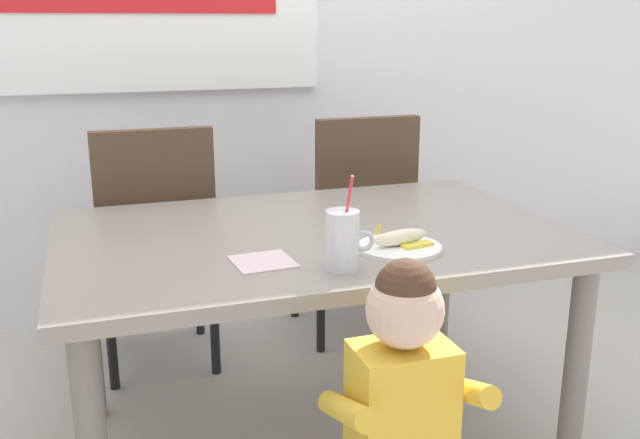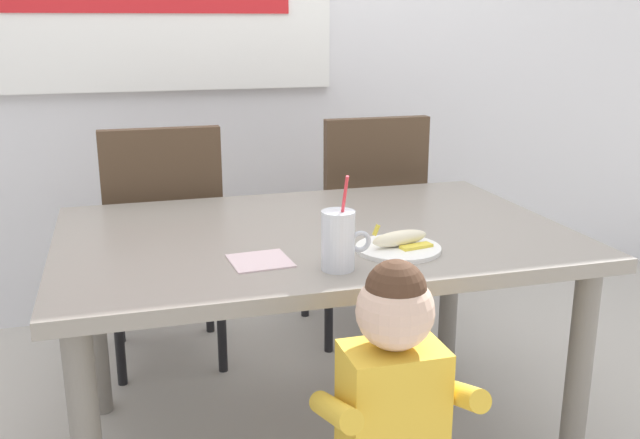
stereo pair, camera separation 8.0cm
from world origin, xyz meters
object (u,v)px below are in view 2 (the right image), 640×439
at_px(snack_plate, 398,249).
at_px(paper_napkin, 260,261).
at_px(toddler_standing, 393,395).
at_px(dining_chair_right, 365,215).
at_px(milk_cup, 339,244).
at_px(dining_table, 314,258).
at_px(dining_chair_left, 164,234).
at_px(peeled_banana, 400,239).

distance_m(snack_plate, paper_napkin, 0.38).
bearing_deg(paper_napkin, toddler_standing, -62.52).
xyz_separation_m(dining_chair_right, milk_cup, (-0.46, -1.08, 0.25)).
height_order(toddler_standing, snack_plate, toddler_standing).
xyz_separation_m(dining_table, snack_plate, (0.17, -0.25, 0.09)).
distance_m(dining_chair_left, toddler_standing, 1.38).
xyz_separation_m(dining_chair_left, milk_cup, (0.37, -1.03, 0.25)).
xyz_separation_m(toddler_standing, paper_napkin, (-0.21, 0.41, 0.20)).
bearing_deg(dining_table, paper_napkin, -131.98).
xyz_separation_m(toddler_standing, milk_cup, (-0.03, 0.29, 0.26)).
bearing_deg(snack_plate, toddler_standing, -112.81).
relative_size(dining_chair_left, paper_napkin, 6.40).
xyz_separation_m(milk_cup, peeled_banana, (0.21, 0.10, -0.04)).
xyz_separation_m(toddler_standing, snack_plate, (0.16, 0.39, 0.20)).
bearing_deg(peeled_banana, paper_napkin, 178.58).
height_order(dining_chair_right, toddler_standing, dining_chair_right).
height_order(dining_table, dining_chair_right, dining_chair_right).
distance_m(dining_chair_left, milk_cup, 1.12).
bearing_deg(dining_chair_left, snack_plate, 121.17).
bearing_deg(dining_table, peeled_banana, -54.43).
distance_m(toddler_standing, milk_cup, 0.40).
bearing_deg(dining_chair_left, milk_cup, 109.56).
relative_size(milk_cup, peeled_banana, 1.41).
bearing_deg(milk_cup, paper_napkin, 147.73).
xyz_separation_m(dining_chair_right, peeled_banana, (-0.25, -0.98, 0.21)).
height_order(dining_chair_left, dining_chair_right, same).
bearing_deg(snack_plate, dining_chair_right, 75.14).
relative_size(dining_table, milk_cup, 5.99).
height_order(dining_chair_left, toddler_standing, dining_chair_left).
xyz_separation_m(snack_plate, peeled_banana, (0.01, 0.01, 0.03)).
bearing_deg(toddler_standing, milk_cup, 96.72).
bearing_deg(milk_cup, dining_table, 84.45).
xyz_separation_m(dining_chair_right, snack_plate, (-0.26, -0.98, 0.19)).
height_order(milk_cup, snack_plate, milk_cup).
bearing_deg(toddler_standing, dining_chair_left, 106.83).
height_order(dining_table, dining_chair_left, dining_chair_left).
xyz_separation_m(dining_chair_left, dining_chair_right, (0.82, 0.05, 0.00)).
xyz_separation_m(dining_chair_left, toddler_standing, (0.40, -1.32, -0.02)).
relative_size(dining_table, paper_napkin, 9.86).
bearing_deg(toddler_standing, paper_napkin, 117.48).
bearing_deg(snack_plate, dining_chair_left, 121.17).
relative_size(dining_chair_right, toddler_standing, 1.15).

